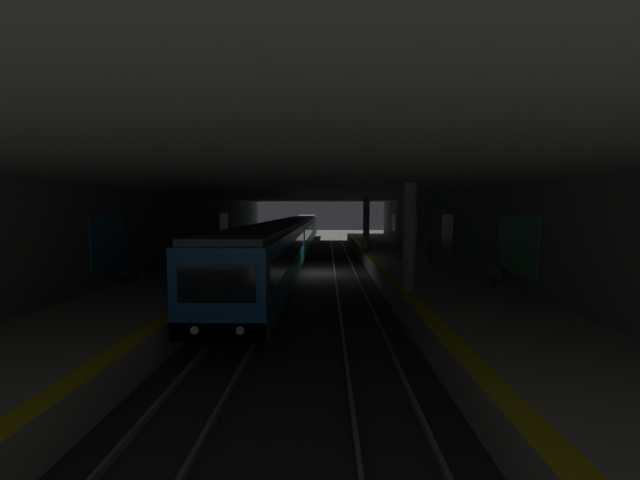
# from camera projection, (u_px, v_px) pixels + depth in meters

# --- Properties ---
(ground_plane) EXTENTS (120.00, 120.00, 0.00)m
(ground_plane) POSITION_uv_depth(u_px,v_px,m) (314.00, 273.00, 28.04)
(ground_plane) COLOR #2D302D
(track_left) EXTENTS (60.00, 1.53, 0.16)m
(track_left) POSITION_uv_depth(u_px,v_px,m) (345.00, 272.00, 28.00)
(track_left) COLOR gray
(track_left) RESTS_ON ground
(track_right) EXTENTS (60.00, 1.53, 0.16)m
(track_right) POSITION_uv_depth(u_px,v_px,m) (283.00, 272.00, 28.07)
(track_right) COLOR gray
(track_right) RESTS_ON ground
(platform_left) EXTENTS (60.00, 5.30, 1.06)m
(platform_left) POSITION_uv_depth(u_px,v_px,m) (407.00, 266.00, 27.89)
(platform_left) COLOR #A8A59E
(platform_left) RESTS_ON ground
(platform_right) EXTENTS (60.00, 5.30, 1.06)m
(platform_right) POSITION_uv_depth(u_px,v_px,m) (222.00, 266.00, 28.11)
(platform_right) COLOR #A8A59E
(platform_right) RESTS_ON ground
(wall_left) EXTENTS (60.00, 0.56, 5.60)m
(wall_left) POSITION_uv_depth(u_px,v_px,m) (449.00, 234.00, 27.69)
(wall_left) COLOR slate
(wall_left) RESTS_ON ground
(wall_right) EXTENTS (60.00, 0.56, 5.60)m
(wall_right) POSITION_uv_depth(u_px,v_px,m) (181.00, 234.00, 27.99)
(wall_right) COLOR slate
(wall_right) RESTS_ON ground
(ceiling_slab) EXTENTS (60.00, 19.40, 0.40)m
(ceiling_slab) POSITION_uv_depth(u_px,v_px,m) (314.00, 191.00, 27.60)
(ceiling_slab) COLOR beige
(ceiling_slab) RESTS_ON wall_left
(pillar_near) EXTENTS (0.56, 0.56, 4.55)m
(pillar_near) POSITION_uv_depth(u_px,v_px,m) (409.00, 238.00, 16.55)
(pillar_near) COLOR gray
(pillar_near) RESTS_ON platform_left
(pillar_far) EXTENTS (0.56, 0.56, 4.55)m
(pillar_far) POSITION_uv_depth(u_px,v_px,m) (366.00, 223.00, 34.40)
(pillar_far) COLOR gray
(pillar_far) RESTS_ON platform_left
(metro_train) EXTENTS (56.52, 2.83, 3.49)m
(metro_train) POSITION_uv_depth(u_px,v_px,m) (296.00, 235.00, 39.34)
(metro_train) COLOR #19569E
(metro_train) RESTS_ON track_right
(bench_left_near) EXTENTS (1.70, 0.47, 0.86)m
(bench_left_near) POSITION_uv_depth(u_px,v_px,m) (490.00, 273.00, 18.39)
(bench_left_near) COLOR #262628
(bench_left_near) RESTS_ON platform_left
(bench_left_mid) EXTENTS (1.70, 0.47, 0.86)m
(bench_left_mid) POSITION_uv_depth(u_px,v_px,m) (448.00, 256.00, 24.86)
(bench_left_mid) COLOR #262628
(bench_left_mid) RESTS_ON platform_left
(bench_left_far) EXTENTS (1.70, 0.47, 0.86)m
(bench_left_far) POSITION_uv_depth(u_px,v_px,m) (431.00, 250.00, 28.91)
(bench_left_far) COLOR #262628
(bench_left_far) RESTS_ON platform_left
(bench_right_near) EXTENTS (1.70, 0.47, 0.86)m
(bench_right_near) POSITION_uv_depth(u_px,v_px,m) (128.00, 271.00, 18.80)
(bench_right_near) COLOR #262628
(bench_right_near) RESTS_ON platform_right
(bench_right_mid) EXTENTS (1.70, 0.47, 0.86)m
(bench_right_mid) POSITION_uv_depth(u_px,v_px,m) (179.00, 256.00, 25.25)
(bench_right_mid) COLOR #262628
(bench_right_mid) RESTS_ON platform_right
(bench_right_far) EXTENTS (1.70, 0.47, 0.86)m
(bench_right_far) POSITION_uv_depth(u_px,v_px,m) (214.00, 245.00, 33.03)
(bench_right_far) COLOR #262628
(bench_right_far) RESTS_ON platform_right
(person_waiting_near) EXTENTS (0.60, 0.22, 1.56)m
(person_waiting_near) POSITION_uv_depth(u_px,v_px,m) (401.00, 248.00, 27.22)
(person_waiting_near) COLOR black
(person_waiting_near) RESTS_ON platform_left
(person_walking_mid) EXTENTS (0.60, 0.24, 1.75)m
(person_walking_mid) POSITION_uv_depth(u_px,v_px,m) (430.00, 249.00, 25.25)
(person_walking_mid) COLOR #2D2D2D
(person_walking_mid) RESTS_ON platform_left
(person_standing_far) EXTENTS (0.60, 0.22, 1.55)m
(person_standing_far) POSITION_uv_depth(u_px,v_px,m) (240.00, 235.00, 41.72)
(person_standing_far) COLOR #353535
(person_standing_far) RESTS_ON platform_right
(suitcase_rolling) EXTENTS (0.34, 0.28, 1.02)m
(suitcase_rolling) POSITION_uv_depth(u_px,v_px,m) (179.00, 276.00, 18.33)
(suitcase_rolling) COLOR navy
(suitcase_rolling) RESTS_ON platform_right
(backpack_on_floor) EXTENTS (0.30, 0.20, 0.40)m
(backpack_on_floor) POSITION_uv_depth(u_px,v_px,m) (215.00, 257.00, 27.25)
(backpack_on_floor) COLOR black
(backpack_on_floor) RESTS_ON platform_right
(trash_bin) EXTENTS (0.44, 0.44, 0.85)m
(trash_bin) POSITION_uv_depth(u_px,v_px,m) (177.00, 262.00, 23.04)
(trash_bin) COLOR #595B5E
(trash_bin) RESTS_ON platform_right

